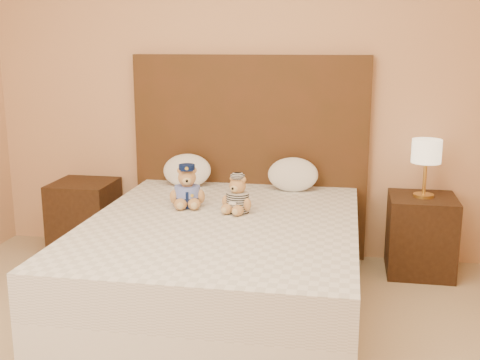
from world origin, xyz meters
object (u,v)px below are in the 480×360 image
nightstand_left (85,217)px  pillow_right (293,173)px  nightstand_right (421,235)px  bed (222,264)px  lamp (426,154)px  teddy_police (187,186)px  teddy_prisoner (238,194)px  pillow_left (187,169)px

nightstand_left → pillow_right: pillow_right is taller
nightstand_left → nightstand_right: (2.50, 0.00, 0.00)m
nightstand_left → bed: bearing=-32.6°
lamp → teddy_police: (-1.53, -0.53, -0.16)m
bed → lamp: (1.25, 0.80, 0.57)m
nightstand_left → teddy_prisoner: size_ratio=2.32×
pillow_right → lamp: bearing=-1.9°
nightstand_right → pillow_right: (-0.90, 0.03, 0.40)m
lamp → pillow_left: 1.70m
pillow_left → pillow_right: size_ratio=1.00×
bed → nightstand_right: 1.48m
teddy_prisoner → bed: bearing=-89.2°
nightstand_right → teddy_prisoner: (-1.19, -0.60, 0.39)m
nightstand_left → pillow_right: size_ratio=1.53×
bed → teddy_police: (-0.28, 0.27, 0.41)m
nightstand_right → teddy_police: bearing=-160.8°
lamp → pillow_right: size_ratio=1.11×
teddy_police → pillow_right: 0.84m
teddy_police → nightstand_right: bearing=5.0°
nightstand_right → bed: bearing=-147.4°
nightstand_right → lamp: (-0.00, 0.00, 0.57)m
nightstand_left → lamp: lamp is taller
pillow_right → bed: bearing=-112.6°
lamp → teddy_police: 1.63m
nightstand_left → teddy_police: size_ratio=2.00×
bed → lamp: 1.59m
nightstand_left → pillow_right: bearing=1.1°
nightstand_right → pillow_right: 0.99m
teddy_police → pillow_right: bearing=27.7°
pillow_left → bed: bearing=-62.3°
lamp → pillow_left: lamp is taller
bed → lamp: size_ratio=5.00×
teddy_police → pillow_left: size_ratio=0.76×
teddy_police → teddy_prisoner: size_ratio=1.16×
teddy_prisoner → lamp: bearing=45.2°
nightstand_left → pillow_left: (0.81, 0.03, 0.40)m
nightstand_left → nightstand_right: same height
bed → pillow_left: pillow_left is taller
bed → teddy_prisoner: (0.06, 0.20, 0.39)m
bed → teddy_prisoner: bearing=72.6°
teddy_prisoner → nightstand_right: bearing=45.2°
bed → teddy_police: 0.57m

